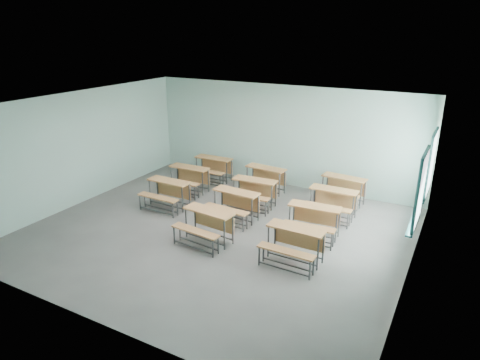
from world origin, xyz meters
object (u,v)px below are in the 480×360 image
Objects in this scene: desk_unit_r1c0 at (167,190)px; desk_unit_r3c2 at (342,186)px; desk_unit_r1c2 at (313,217)px; desk_unit_r2c1 at (253,189)px; desk_unit_r0c1 at (206,222)px; desk_unit_r2c0 at (188,176)px; desk_unit_r0c2 at (294,240)px; desk_unit_r2c2 at (332,199)px; desk_unit_r1c1 at (234,201)px; desk_unit_r3c1 at (264,176)px; desk_unit_r3c0 at (212,166)px.

desk_unit_r1c0 is 0.96× the size of desk_unit_r3c2.
desk_unit_r2c1 is at bearing 150.91° from desk_unit_r1c2.
desk_unit_r0c1 is 1.05× the size of desk_unit_r2c0.
desk_unit_r2c2 is (0.04, 2.65, 0.00)m from desk_unit_r0c2.
desk_unit_r1c1 and desk_unit_r2c1 have the same top height.
desk_unit_r0c2 and desk_unit_r2c0 have the same top height.
desk_unit_r1c2 is 1.01× the size of desk_unit_r2c1.
desk_unit_r3c1 is (2.09, 1.08, 0.00)m from desk_unit_r2c0.
desk_unit_r3c0 is (-2.13, 2.33, 0.00)m from desk_unit_r1c1.
desk_unit_r0c2 is at bearing -50.35° from desk_unit_r3c1.
desk_unit_r0c1 is at bearing -48.57° from desk_unit_r2c0.
desk_unit_r3c1 is at bearing 125.82° from desk_unit_r0c2.
desk_unit_r0c1 is 1.02× the size of desk_unit_r1c1.
desk_unit_r1c0 is at bearing 155.79° from desk_unit_r0c1.
desk_unit_r3c0 is at bearing 146.00° from desk_unit_r2c1.
desk_unit_r2c1 is (0.04, 1.04, 0.00)m from desk_unit_r1c1.
desk_unit_r2c1 is 2.21m from desk_unit_r2c2.
desk_unit_r2c0 is 0.95× the size of desk_unit_r3c2.
desk_unit_r2c0 and desk_unit_r3c1 have the same top height.
desk_unit_r1c2 is (2.14, 1.45, 0.00)m from desk_unit_r0c1.
desk_unit_r1c0 is at bearing -159.95° from desk_unit_r2c2.
desk_unit_r1c0 is (-2.09, 1.22, 0.00)m from desk_unit_r0c1.
desk_unit_r1c1 is at bearing 177.31° from desk_unit_r1c2.
desk_unit_r1c0 is 0.97× the size of desk_unit_r2c1.
desk_unit_r3c1 is (-0.22, 1.15, 0.00)m from desk_unit_r2c1.
desk_unit_r2c0 is (-4.46, 2.40, 0.00)m from desk_unit_r0c2.
desk_unit_r3c0 is at bearing 126.04° from desk_unit_r0c1.
desk_unit_r3c0 is at bearing 167.72° from desk_unit_r2c2.
desk_unit_r0c1 is 1.02× the size of desk_unit_r1c2.
desk_unit_r1c1 is 2.16m from desk_unit_r1c2.
desk_unit_r1c2 and desk_unit_r2c1 have the same top height.
desk_unit_r1c1 is 0.99× the size of desk_unit_r1c2.
desk_unit_r2c0 is (-2.30, 2.52, 0.00)m from desk_unit_r0c1.
desk_unit_r3c0 is at bearing 135.98° from desk_unit_r1c1.
desk_unit_r2c2 and desk_unit_r3c2 have the same top height.
desk_unit_r0c2 is 3.75m from desk_unit_r3c2.
desk_unit_r2c1 is (0.01, 2.45, 0.00)m from desk_unit_r0c1.
desk_unit_r2c1 is 1.03× the size of desk_unit_r3c0.
desk_unit_r0c1 and desk_unit_r3c0 have the same top height.
desk_unit_r2c2 is (0.06, 1.32, 0.00)m from desk_unit_r1c2.
desk_unit_r1c2 and desk_unit_r2c2 have the same top height.
desk_unit_r2c1 and desk_unit_r3c1 have the same top height.
desk_unit_r0c2 and desk_unit_r2c2 have the same top height.
desk_unit_r2c0 is at bearing -97.48° from desk_unit_r3c0.
desk_unit_r1c1 and desk_unit_r3c1 have the same top height.
desk_unit_r0c2 is 1.02× the size of desk_unit_r2c2.
desk_unit_r0c2 is 1.01× the size of desk_unit_r2c0.
desk_unit_r1c0 is at bearing 179.21° from desk_unit_r1c2.
desk_unit_r1c0 is at bearing 167.15° from desk_unit_r0c2.
desk_unit_r1c0 is 3.04m from desk_unit_r3c1.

